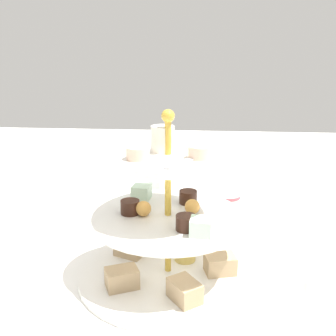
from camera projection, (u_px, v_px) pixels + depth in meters
ground_plane at (168, 276)px, 0.67m from camera, size 2.40×2.40×0.00m
tiered_serving_stand at (168, 231)px, 0.65m from camera, size 0.29×0.29×0.27m
water_glass_tall_right at (327, 322)px, 0.47m from camera, size 0.07×0.07×0.12m
water_glass_short_left at (161, 195)px, 0.91m from camera, size 0.06×0.06×0.08m
teacup_with_saucer at (227, 205)px, 0.90m from camera, size 0.09×0.09×0.05m
butter_knife_right at (331, 249)px, 0.75m from camera, size 0.16×0.08×0.00m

